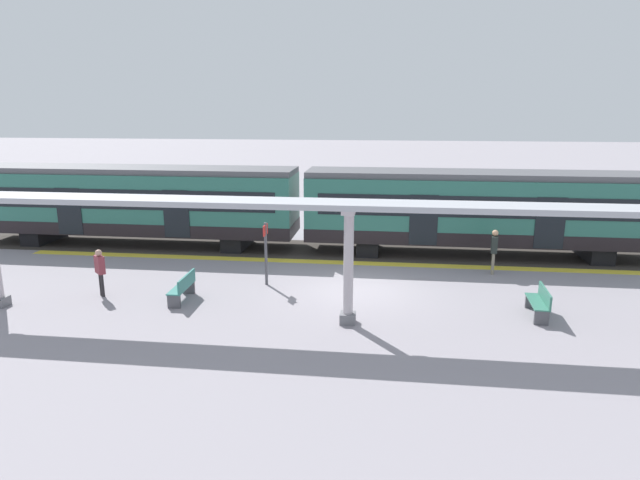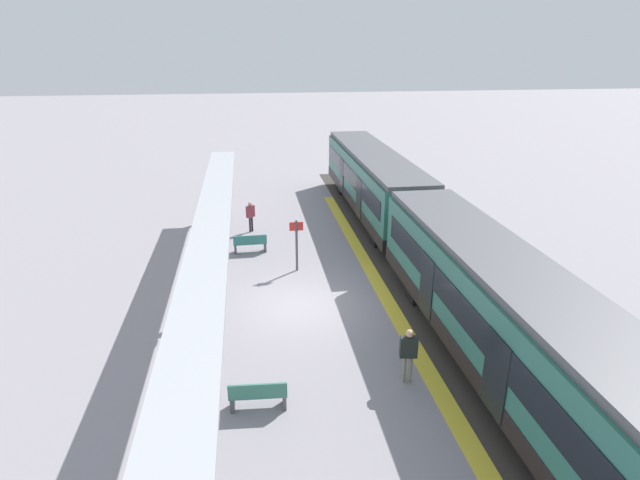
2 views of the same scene
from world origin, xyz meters
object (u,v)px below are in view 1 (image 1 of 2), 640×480
train_near_carriage (136,204)px  passenger_by_the_benches (100,267)px  train_far_carriage (481,212)px  canopy_pillar_second (348,266)px  bench_near_end (540,302)px  passenger_waiting_near_edge (494,247)px  bench_mid_platform (183,287)px  platform_info_sign (266,248)px

train_near_carriage → passenger_by_the_benches: 7.04m
train_near_carriage → train_far_carriage: 14.90m
canopy_pillar_second → bench_near_end: canopy_pillar_second is taller
train_near_carriage → train_far_carriage: size_ratio=1.00×
passenger_waiting_near_edge → passenger_by_the_benches: (4.08, -13.09, -0.06)m
train_near_carriage → passenger_waiting_near_edge: 15.27m
train_near_carriage → bench_mid_platform: bearing=34.8°
canopy_pillar_second → passenger_by_the_benches: bearing=-98.9°
bench_near_end → passenger_waiting_near_edge: size_ratio=0.92×
platform_info_sign → passenger_waiting_near_edge: 8.34m
train_near_carriage → platform_info_sign: train_near_carriage is taller
bench_mid_platform → bench_near_end: bearing=90.1°
train_far_carriage → passenger_by_the_benches: 14.64m
canopy_pillar_second → platform_info_sign: (-3.09, -3.06, -0.37)m
bench_mid_platform → passenger_by_the_benches: passenger_by_the_benches is taller
train_near_carriage → passenger_waiting_near_edge: bearing=80.0°
passenger_waiting_near_edge → passenger_by_the_benches: passenger_waiting_near_edge is taller
train_far_carriage → bench_mid_platform: 12.32m
train_near_carriage → bench_near_end: (6.78, 15.60, -1.39)m
bench_near_end → passenger_waiting_near_edge: bearing=-172.0°
bench_mid_platform → passenger_by_the_benches: size_ratio=0.97×
bench_near_end → bench_mid_platform: same height
canopy_pillar_second → platform_info_sign: size_ratio=1.52×
train_far_carriage → canopy_pillar_second: (8.00, -4.85, -0.14)m
train_far_carriage → platform_info_sign: size_ratio=6.51×
train_near_carriage → passenger_by_the_benches: train_near_carriage is taller
train_near_carriage → passenger_waiting_near_edge: size_ratio=8.61×
train_far_carriage → bench_mid_platform: bearing=-56.2°
passenger_waiting_near_edge → passenger_by_the_benches: size_ratio=1.06×
passenger_waiting_near_edge → train_far_carriage: bearing=-177.5°
bench_near_end → passenger_waiting_near_edge: passenger_waiting_near_edge is taller
train_near_carriage → canopy_pillar_second: (8.00, 10.05, -0.14)m
canopy_pillar_second → platform_info_sign: 4.36m
platform_info_sign → passenger_waiting_near_edge: size_ratio=1.32×
train_far_carriage → platform_info_sign: 9.32m
bench_mid_platform → platform_info_sign: platform_info_sign is taller
platform_info_sign → canopy_pillar_second: bearing=44.7°
train_far_carriage → bench_near_end: train_far_carriage is taller
canopy_pillar_second → passenger_waiting_near_edge: canopy_pillar_second is taller
bench_near_end → bench_mid_platform: size_ratio=1.01×
bench_mid_platform → platform_info_sign: bearing=130.0°
platform_info_sign → bench_mid_platform: bearing=-50.0°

